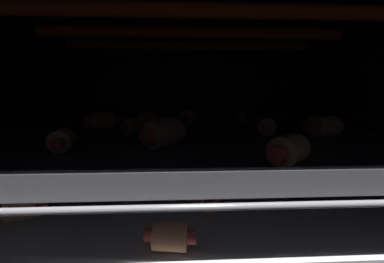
{
  "coord_description": "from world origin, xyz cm",
  "views": [
    {
      "loc": [
        -1.73,
        -35.55,
        27.87
      ],
      "look_at": [
        0.0,
        4.12,
        20.96
      ],
      "focal_mm": 20.34,
      "sensor_mm": 36.0,
      "label": 1
    }
  ],
  "objects_px": {
    "pig_in_blanket_upper_2": "(323,127)",
    "pig_in_blanket_upper_6": "(267,126)",
    "pig_in_blanket_upper_9": "(161,126)",
    "pig_in_blanket_upper_4": "(148,119)",
    "oven_rack_lower": "(193,187)",
    "pig_in_blanket_upper_0": "(164,134)",
    "pig_in_blanket_lower_0": "(125,186)",
    "pig_in_blanket_lower_4": "(176,188)",
    "pig_in_blanket_lower_5": "(283,154)",
    "pig_in_blanket_upper_1": "(190,117)",
    "oven_rack_upper": "(193,141)",
    "heating_element": "(193,32)",
    "pig_in_blanket_lower_8": "(256,170)",
    "pig_in_blanket_lower_9": "(250,145)",
    "pig_in_blanket_upper_10": "(136,125)",
    "pig_in_blanket_lower_2": "(146,147)",
    "pig_in_blanket_upper_8": "(101,121)",
    "pig_in_blanket_lower_7": "(232,152)",
    "pig_in_blanket_upper_3": "(288,150)",
    "baking_tray_lower": "(193,181)",
    "pig_in_blanket_lower_3": "(24,206)",
    "pig_in_blanket_upper_5": "(244,117)",
    "baking_tray_upper": "(193,136)",
    "pig_in_blanket_lower_6": "(171,236)",
    "pig_in_blanket_upper_7": "(62,140)",
    "pig_in_blanket_lower_1": "(202,197)",
    "pig_in_blanket_lower_10": "(98,150)"
  },
  "relations": [
    {
      "from": "pig_in_blanket_lower_8",
      "to": "pig_in_blanket_upper_10",
      "type": "relative_size",
      "value": 0.77
    },
    {
      "from": "pig_in_blanket_lower_8",
      "to": "pig_in_blanket_upper_4",
      "type": "height_order",
      "value": "pig_in_blanket_upper_4"
    },
    {
      "from": "pig_in_blanket_lower_0",
      "to": "pig_in_blanket_upper_3",
      "type": "height_order",
      "value": "pig_in_blanket_upper_3"
    },
    {
      "from": "pig_in_blanket_upper_8",
      "to": "pig_in_blanket_upper_1",
      "type": "bearing_deg",
      "value": 23.8
    },
    {
      "from": "pig_in_blanket_upper_0",
      "to": "pig_in_blanket_lower_5",
      "type": "bearing_deg",
      "value": 37.67
    },
    {
      "from": "pig_in_blanket_lower_6",
      "to": "pig_in_blanket_lower_9",
      "type": "bearing_deg",
      "value": 62.36
    },
    {
      "from": "heating_element",
      "to": "oven_rack_upper",
      "type": "relative_size",
      "value": 0.84
    },
    {
      "from": "pig_in_blanket_lower_1",
      "to": "pig_in_blanket_upper_5",
      "type": "xyz_separation_m",
      "value": [
        0.12,
        0.23,
        0.08
      ]
    },
    {
      "from": "oven_rack_lower",
      "to": "pig_in_blanket_upper_1",
      "type": "height_order",
      "value": "pig_in_blanket_upper_1"
    },
    {
      "from": "oven_rack_lower",
      "to": "pig_in_blanket_upper_0",
      "type": "height_order",
      "value": "pig_in_blanket_upper_0"
    },
    {
      "from": "pig_in_blanket_lower_5",
      "to": "pig_in_blanket_upper_1",
      "type": "relative_size",
      "value": 0.78
    },
    {
      "from": "pig_in_blanket_lower_9",
      "to": "pig_in_blanket_lower_10",
      "type": "xyz_separation_m",
      "value": [
        -0.37,
        -0.02,
        -0.0
      ]
    },
    {
      "from": "pig_in_blanket_upper_3",
      "to": "oven_rack_upper",
      "type": "bearing_deg",
      "value": 115.56
    },
    {
      "from": "pig_in_blanket_lower_6",
      "to": "pig_in_blanket_lower_8",
      "type": "height_order",
      "value": "same"
    },
    {
      "from": "pig_in_blanket_upper_9",
      "to": "pig_in_blanket_upper_3",
      "type": "bearing_deg",
      "value": -51.11
    },
    {
      "from": "oven_rack_lower",
      "to": "pig_in_blanket_lower_6",
      "type": "height_order",
      "value": "pig_in_blanket_lower_6"
    },
    {
      "from": "pig_in_blanket_lower_0",
      "to": "pig_in_blanket_lower_4",
      "type": "bearing_deg",
      "value": -2.5
    },
    {
      "from": "pig_in_blanket_lower_9",
      "to": "pig_in_blanket_upper_6",
      "type": "distance_m",
      "value": 0.21
    },
    {
      "from": "pig_in_blanket_lower_4",
      "to": "pig_in_blanket_upper_9",
      "type": "distance_m",
      "value": 0.11
    },
    {
      "from": "pig_in_blanket_upper_7",
      "to": "pig_in_blanket_upper_10",
      "type": "relative_size",
      "value": 0.92
    },
    {
      "from": "pig_in_blanket_upper_9",
      "to": "pig_in_blanket_upper_4",
      "type": "bearing_deg",
      "value": 112.01
    },
    {
      "from": "pig_in_blanket_lower_9",
      "to": "pig_in_blanket_upper_10",
      "type": "bearing_deg",
      "value": -144.98
    },
    {
      "from": "pig_in_blanket_lower_8",
      "to": "pig_in_blanket_lower_5",
      "type": "bearing_deg",
      "value": 45.34
    },
    {
      "from": "pig_in_blanket_lower_4",
      "to": "oven_rack_upper",
      "type": "xyz_separation_m",
      "value": [
        0.03,
        0.07,
        0.05
      ]
    },
    {
      "from": "pig_in_blanket_upper_2",
      "to": "pig_in_blanket_upper_6",
      "type": "height_order",
      "value": "pig_in_blanket_upper_2"
    },
    {
      "from": "pig_in_blanket_lower_0",
      "to": "pig_in_blanket_lower_5",
      "type": "bearing_deg",
      "value": 27.79
    },
    {
      "from": "pig_in_blanket_lower_4",
      "to": "pig_in_blanket_upper_7",
      "type": "relative_size",
      "value": 1.0
    },
    {
      "from": "pig_in_blanket_lower_7",
      "to": "pig_in_blanket_upper_3",
      "type": "height_order",
      "value": "pig_in_blanket_upper_3"
    },
    {
      "from": "pig_in_blanket_upper_10",
      "to": "oven_rack_upper",
      "type": "bearing_deg",
      "value": -2.23
    },
    {
      "from": "heating_element",
      "to": "pig_in_blanket_lower_2",
      "type": "bearing_deg",
      "value": 122.23
    },
    {
      "from": "baking_tray_upper",
      "to": "pig_in_blanket_upper_2",
      "type": "distance_m",
      "value": 0.2
    },
    {
      "from": "baking_tray_lower",
      "to": "pig_in_blanket_upper_10",
      "type": "xyz_separation_m",
      "value": [
        -0.09,
        0.0,
        0.1
      ]
    },
    {
      "from": "baking_tray_lower",
      "to": "pig_in_blanket_lower_7",
      "type": "xyz_separation_m",
      "value": [
        0.09,
        0.12,
        0.02
      ]
    },
    {
      "from": "heating_element",
      "to": "pig_in_blanket_lower_9",
      "type": "relative_size",
      "value": 8.65
    },
    {
      "from": "oven_rack_lower",
      "to": "baking_tray_lower",
      "type": "xyz_separation_m",
      "value": [
        0.0,
        -0.0,
        0.01
      ]
    },
    {
      "from": "pig_in_blanket_upper_9",
      "to": "pig_in_blanket_lower_3",
      "type": "bearing_deg",
      "value": -143.52
    },
    {
      "from": "pig_in_blanket_upper_5",
      "to": "pig_in_blanket_lower_6",
      "type": "bearing_deg",
      "value": -116.29
    },
    {
      "from": "pig_in_blanket_lower_5",
      "to": "pig_in_blanket_lower_8",
      "type": "bearing_deg",
      "value": -134.66
    },
    {
      "from": "pig_in_blanket_upper_1",
      "to": "pig_in_blanket_upper_2",
      "type": "relative_size",
      "value": 1.0
    },
    {
      "from": "heating_element",
      "to": "oven_rack_upper",
      "type": "bearing_deg",
      "value": -90.0
    },
    {
      "from": "baking_tray_lower",
      "to": "pig_in_blanket_lower_3",
      "type": "bearing_deg",
      "value": -150.47
    },
    {
      "from": "pig_in_blanket_lower_9",
      "to": "pig_in_blanket_upper_2",
      "type": "relative_size",
      "value": 0.88
    },
    {
      "from": "heating_element",
      "to": "pig_in_blanket_lower_4",
      "type": "distance_m",
      "value": 0.24
    },
    {
      "from": "heating_element",
      "to": "pig_in_blanket_lower_8",
      "type": "xyz_separation_m",
      "value": [
        0.11,
        0.0,
        -0.23
      ]
    },
    {
      "from": "pig_in_blanket_lower_9",
      "to": "pig_in_blanket_lower_6",
      "type": "bearing_deg",
      "value": -117.64
    },
    {
      "from": "pig_in_blanket_lower_3",
      "to": "pig_in_blanket_upper_5",
      "type": "bearing_deg",
      "value": 37.74
    },
    {
      "from": "pig_in_blanket_lower_2",
      "to": "pig_in_blanket_lower_4",
      "type": "xyz_separation_m",
      "value": [
        0.08,
        -0.24,
        -0.0
      ]
    },
    {
      "from": "oven_rack_lower",
      "to": "pig_in_blanket_upper_2",
      "type": "xyz_separation_m",
      "value": [
        0.19,
        -0.04,
        0.11
      ]
    },
    {
      "from": "baking_tray_upper",
      "to": "pig_in_blanket_upper_4",
      "type": "relative_size",
      "value": 10.27
    },
    {
      "from": "pig_in_blanket_lower_6",
      "to": "pig_in_blanket_lower_9",
      "type": "relative_size",
      "value": 0.93
    }
  ]
}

